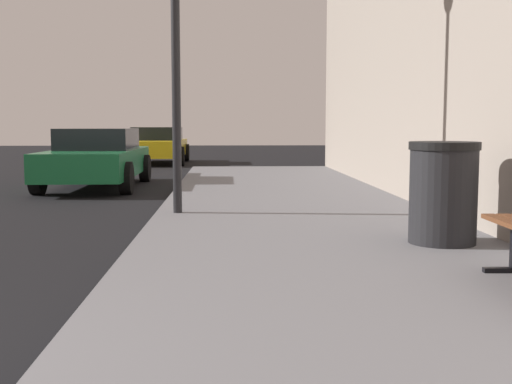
# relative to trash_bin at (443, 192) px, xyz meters

# --- Properties ---
(trash_bin) EXTENTS (0.71, 0.71, 1.03)m
(trash_bin) POSITION_rel_trash_bin_xyz_m (0.00, 0.00, 0.00)
(trash_bin) COLOR black
(trash_bin) RESTS_ON sidewalk
(car_green) EXTENTS (1.92, 4.44, 1.27)m
(car_green) POSITION_rel_trash_bin_xyz_m (-4.98, 7.63, -0.02)
(car_green) COLOR #196638
(car_green) RESTS_ON ground_plane
(car_yellow) EXTENTS (2.06, 4.29, 1.27)m
(car_yellow) POSITION_rel_trash_bin_xyz_m (-4.62, 16.32, -0.02)
(car_yellow) COLOR yellow
(car_yellow) RESTS_ON ground_plane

